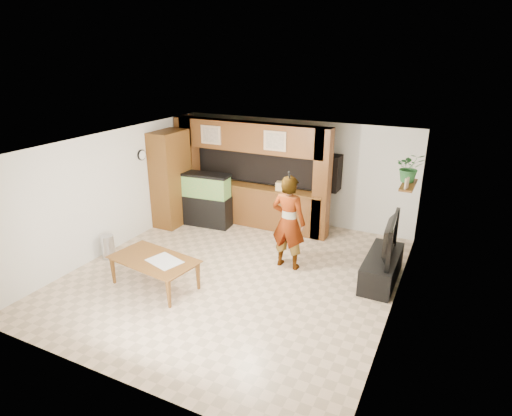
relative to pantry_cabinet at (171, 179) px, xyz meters
The scene contains 20 objects.
floor 3.39m from the pantry_cabinet, 31.72° to the right, with size 6.50×6.50×0.00m, color tan.
ceiling 3.48m from the pantry_cabinet, 31.72° to the right, with size 6.50×6.50×0.00m, color white.
wall_back 3.13m from the pantry_cabinet, 30.36° to the left, with size 6.00×6.00×0.00m, color silver.
wall_left 1.70m from the pantry_cabinet, 100.19° to the right, with size 6.50×6.50×0.00m, color silver.
wall_right 5.94m from the pantry_cabinet, 16.32° to the right, with size 6.50×6.50×0.00m, color silver.
partition 2.00m from the pantry_cabinet, 28.92° to the left, with size 4.20×0.99×2.60m.
wall_clock 1.01m from the pantry_cabinet, 111.66° to the right, with size 0.05×0.25×0.25m.
wall_shelf 5.58m from the pantry_cabinet, ahead, with size 0.25×0.90×0.04m, color brown.
pantry_cabinet is the anchor object (origin of this frame).
trash_can 2.40m from the pantry_cabinet, 91.85° to the right, with size 0.28×0.28×0.51m, color #B2B2B7.
aquarium 1.04m from the pantry_cabinet, 18.37° to the left, with size 1.22×0.46×1.35m.
tv_stand 5.47m from the pantry_cabinet, ahead, with size 0.57×1.57×0.52m, color black.
television 5.39m from the pantry_cabinet, ahead, with size 1.34×0.18×0.77m, color black.
photo_frame 5.59m from the pantry_cabinet, ahead, with size 0.03×0.16×0.21m, color tan.
potted_plant 5.60m from the pantry_cabinet, ahead, with size 0.53×0.46×0.59m, color #26602D.
person 3.63m from the pantry_cabinet, 14.19° to the right, with size 0.71×0.46×1.94m, color #9F7A57.
microphone 3.80m from the pantry_cabinet, 16.40° to the right, with size 0.04×0.04×0.17m, color black.
dining_table 3.30m from the pantry_cabinet, 60.06° to the right, with size 1.63×0.91×0.57m, color brown.
newspaper_a 3.33m from the pantry_cabinet, 55.97° to the right, with size 0.62×0.45×0.01m, color silver.
counter_box 2.79m from the pantry_cabinet, 16.25° to the left, with size 0.30×0.20×0.20m, color tan.
Camera 1 is at (3.68, -6.56, 4.18)m, focal length 30.00 mm.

